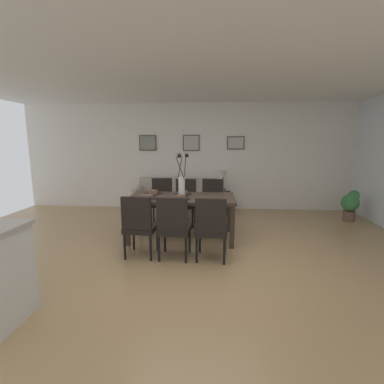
# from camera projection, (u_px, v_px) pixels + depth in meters

# --- Properties ---
(ground_plane) EXTENTS (9.00, 9.00, 0.00)m
(ground_plane) POSITION_uv_depth(u_px,v_px,m) (196.00, 260.00, 3.98)
(ground_plane) COLOR tan
(back_wall_panel) EXTENTS (9.00, 0.10, 2.60)m
(back_wall_panel) POSITION_uv_depth(u_px,v_px,m) (203.00, 157.00, 6.94)
(back_wall_panel) COLOR white
(back_wall_panel) RESTS_ON ground
(ceiling_panel) EXTENTS (9.00, 7.20, 0.08)m
(ceiling_panel) POSITION_uv_depth(u_px,v_px,m) (198.00, 71.00, 3.90)
(ceiling_panel) COLOR white
(dining_table) EXTENTS (1.80, 0.97, 0.74)m
(dining_table) POSITION_uv_depth(u_px,v_px,m) (182.00, 201.00, 4.79)
(dining_table) COLOR #3D2D23
(dining_table) RESTS_ON ground
(dining_chair_near_left) EXTENTS (0.47, 0.47, 0.92)m
(dining_chair_near_left) POSITION_uv_depth(u_px,v_px,m) (139.00, 223.00, 4.00)
(dining_chair_near_left) COLOR black
(dining_chair_near_left) RESTS_ON ground
(dining_chair_near_right) EXTENTS (0.47, 0.47, 0.92)m
(dining_chair_near_right) POSITION_uv_depth(u_px,v_px,m) (162.00, 199.00, 5.75)
(dining_chair_near_right) COLOR black
(dining_chair_near_right) RESTS_ON ground
(dining_chair_far_left) EXTENTS (0.46, 0.46, 0.92)m
(dining_chair_far_left) POSITION_uv_depth(u_px,v_px,m) (174.00, 225.00, 3.92)
(dining_chair_far_left) COLOR black
(dining_chair_far_left) RESTS_ON ground
(dining_chair_far_right) EXTENTS (0.47, 0.47, 0.92)m
(dining_chair_far_right) POSITION_uv_depth(u_px,v_px,m) (185.00, 200.00, 5.66)
(dining_chair_far_right) COLOR black
(dining_chair_far_right) RESTS_ON ground
(dining_chair_mid_left) EXTENTS (0.47, 0.47, 0.92)m
(dining_chair_mid_left) POSITION_uv_depth(u_px,v_px,m) (211.00, 226.00, 3.88)
(dining_chair_mid_left) COLOR black
(dining_chair_mid_left) RESTS_ON ground
(dining_chair_mid_right) EXTENTS (0.47, 0.47, 0.92)m
(dining_chair_mid_right) POSITION_uv_depth(u_px,v_px,m) (212.00, 200.00, 5.63)
(dining_chair_mid_right) COLOR black
(dining_chair_mid_right) RESTS_ON ground
(centerpiece_vase) EXTENTS (0.21, 0.23, 0.73)m
(centerpiece_vase) POSITION_uv_depth(u_px,v_px,m) (182.00, 180.00, 4.72)
(centerpiece_vase) COLOR white
(centerpiece_vase) RESTS_ON dining_table
(placemat_near_left) EXTENTS (0.32, 0.32, 0.01)m
(placemat_near_left) POSITION_uv_depth(u_px,v_px,m) (148.00, 199.00, 4.60)
(placemat_near_left) COLOR black
(placemat_near_left) RESTS_ON dining_table
(bowl_near_left) EXTENTS (0.17, 0.17, 0.07)m
(bowl_near_left) POSITION_uv_depth(u_px,v_px,m) (148.00, 196.00, 4.59)
(bowl_near_left) COLOR brown
(bowl_near_left) RESTS_ON dining_table
(placemat_near_right) EXTENTS (0.32, 0.32, 0.01)m
(placemat_near_right) POSITION_uv_depth(u_px,v_px,m) (153.00, 194.00, 5.02)
(placemat_near_right) COLOR black
(placemat_near_right) RESTS_ON dining_table
(bowl_near_right) EXTENTS (0.17, 0.17, 0.07)m
(bowl_near_right) POSITION_uv_depth(u_px,v_px,m) (153.00, 192.00, 5.02)
(bowl_near_right) COLOR brown
(bowl_near_right) RESTS_ON dining_table
(placemat_far_left) EXTENTS (0.32, 0.32, 0.01)m
(placemat_far_left) POSITION_uv_depth(u_px,v_px,m) (180.00, 199.00, 4.56)
(placemat_far_left) COLOR black
(placemat_far_left) RESTS_ON dining_table
(bowl_far_left) EXTENTS (0.17, 0.17, 0.07)m
(bowl_far_left) POSITION_uv_depth(u_px,v_px,m) (180.00, 197.00, 4.55)
(bowl_far_left) COLOR brown
(bowl_far_left) RESTS_ON dining_table
(placemat_far_right) EXTENTS (0.32, 0.32, 0.01)m
(placemat_far_right) POSITION_uv_depth(u_px,v_px,m) (183.00, 194.00, 4.99)
(placemat_far_right) COLOR black
(placemat_far_right) RESTS_ON dining_table
(bowl_far_right) EXTENTS (0.17, 0.17, 0.07)m
(bowl_far_right) POSITION_uv_depth(u_px,v_px,m) (183.00, 192.00, 4.98)
(bowl_far_right) COLOR brown
(bowl_far_right) RESTS_ON dining_table
(sofa) EXTENTS (1.90, 0.84, 0.80)m
(sofa) POSITION_uv_depth(u_px,v_px,m) (177.00, 201.00, 6.62)
(sofa) COLOR #B2A899
(sofa) RESTS_ON ground
(side_table) EXTENTS (0.36, 0.36, 0.52)m
(side_table) POSITION_uv_depth(u_px,v_px,m) (223.00, 203.00, 6.53)
(side_table) COLOR black
(side_table) RESTS_ON ground
(table_lamp) EXTENTS (0.22, 0.22, 0.51)m
(table_lamp) POSITION_uv_depth(u_px,v_px,m) (223.00, 176.00, 6.42)
(table_lamp) COLOR #4C4C51
(table_lamp) RESTS_ON side_table
(framed_picture_left) EXTENTS (0.43, 0.03, 0.38)m
(framed_picture_left) POSITION_uv_depth(u_px,v_px,m) (148.00, 143.00, 6.90)
(framed_picture_left) COLOR #473828
(framed_picture_center) EXTENTS (0.41, 0.03, 0.39)m
(framed_picture_center) POSITION_uv_depth(u_px,v_px,m) (191.00, 143.00, 6.83)
(framed_picture_center) COLOR #473828
(framed_picture_right) EXTENTS (0.42, 0.03, 0.32)m
(framed_picture_right) POSITION_uv_depth(u_px,v_px,m) (236.00, 143.00, 6.75)
(framed_picture_right) COLOR #473828
(potted_plant) EXTENTS (0.36, 0.36, 0.67)m
(potted_plant) POSITION_uv_depth(u_px,v_px,m) (351.00, 204.00, 5.89)
(potted_plant) COLOR brown
(potted_plant) RESTS_ON ground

